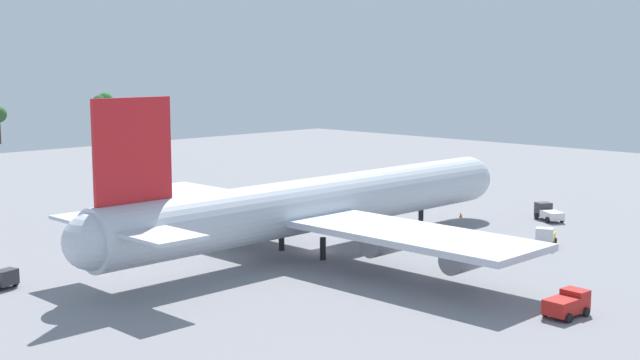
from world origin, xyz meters
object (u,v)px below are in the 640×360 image
at_px(cargo_loader, 548,213).
at_px(pushback_tractor, 545,237).
at_px(cargo_airplane, 318,205).
at_px(safety_cone_nose, 461,215).
at_px(maintenance_van, 567,304).

relative_size(cargo_loader, pushback_tractor, 1.22).
distance_m(cargo_airplane, safety_cone_nose, 31.02).
distance_m(cargo_loader, safety_cone_nose, 12.40).
bearing_deg(pushback_tractor, cargo_loader, 28.72).
height_order(cargo_loader, pushback_tractor, pushback_tractor).
height_order(cargo_airplane, pushback_tractor, cargo_airplane).
height_order(cargo_airplane, cargo_loader, cargo_airplane).
xyz_separation_m(maintenance_van, safety_cone_nose, (33.38, 35.18, -0.78)).
distance_m(cargo_airplane, cargo_loader, 38.92).
distance_m(maintenance_van, safety_cone_nose, 48.50).
xyz_separation_m(maintenance_van, pushback_tractor, (24.28, 16.15, 0.06)).
bearing_deg(cargo_airplane, safety_cone_nose, 1.64).
height_order(cargo_loader, maintenance_van, cargo_loader).
bearing_deg(cargo_loader, pushback_tractor, -151.28).
distance_m(cargo_loader, pushback_tractor, 18.30).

